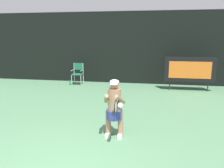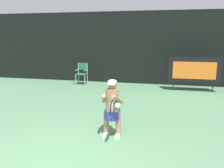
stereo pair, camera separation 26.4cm
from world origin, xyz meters
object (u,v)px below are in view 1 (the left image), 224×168
scoreboard (190,70)px  umpire_chair (78,72)px  water_bottle (70,83)px  tennis_racket (116,107)px  tennis_player (114,107)px

scoreboard → umpire_chair: scoreboard is taller
water_bottle → umpire_chair: bearing=28.0°
tennis_racket → umpire_chair: bearing=130.1°
tennis_player → tennis_racket: bearing=-77.1°
water_bottle → tennis_player: bearing=-59.9°
scoreboard → tennis_racket: 6.35m
scoreboard → tennis_racket: scoreboard is taller
umpire_chair → tennis_racket: (2.96, -6.27, 0.32)m
scoreboard → tennis_player: 5.90m
water_bottle → tennis_racket: size_ratio=0.44×
scoreboard → tennis_player: (-2.49, -5.34, -0.19)m
umpire_chair → tennis_racket: size_ratio=1.79×
scoreboard → umpire_chair: 5.35m
scoreboard → water_bottle: scoreboard is taller
water_bottle → tennis_player: (3.20, -5.53, 0.64)m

